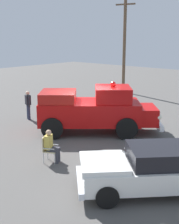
% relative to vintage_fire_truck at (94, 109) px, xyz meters
% --- Properties ---
extents(ground_plane, '(60.00, 60.00, 0.00)m').
position_rel_vintage_fire_truck_xyz_m(ground_plane, '(0.29, 0.32, -1.20)').
color(ground_plane, '#514F4C').
extents(vintage_fire_truck, '(5.92, 5.54, 2.59)m').
position_rel_vintage_fire_truck_xyz_m(vintage_fire_truck, '(0.00, 0.00, 0.00)').
color(vintage_fire_truck, black).
rests_on(vintage_fire_truck, ground).
extents(classic_hot_rod, '(4.36, 4.42, 1.46)m').
position_rel_vintage_fire_truck_xyz_m(classic_hot_rod, '(-5.12, 3.42, -0.45)').
color(classic_hot_rod, black).
rests_on(classic_hot_rod, ground).
extents(lawn_chair_near_truck, '(0.67, 0.67, 1.02)m').
position_rel_vintage_fire_truck_xyz_m(lawn_chair_near_truck, '(-1.03, 3.97, -0.61)').
color(lawn_chair_near_truck, '#B7BABF').
rests_on(lawn_chair_near_truck, ground).
extents(lawn_chair_spare, '(0.69, 0.69, 1.02)m').
position_rel_vintage_fire_truck_xyz_m(lawn_chair_spare, '(-3.76, 2.20, -0.61)').
color(lawn_chair_spare, '#B7BABF').
rests_on(lawn_chair_spare, ground).
extents(spectator_seated, '(0.64, 0.58, 1.29)m').
position_rel_vintage_fire_truck_xyz_m(spectator_seated, '(-1.14, 3.90, -0.50)').
color(spectator_seated, '#383842').
rests_on(spectator_seated, ground).
extents(spectator_standing, '(0.63, 0.41, 1.68)m').
position_rel_vintage_fire_truck_xyz_m(spectator_standing, '(4.46, 0.66, -0.23)').
color(spectator_standing, '#2D334C').
rests_on(spectator_standing, ground).
extents(utility_pole, '(1.70, 0.41, 7.80)m').
position_rel_vintage_fire_truck_xyz_m(utility_pole, '(5.36, -10.19, 2.85)').
color(utility_pole, brown).
rests_on(utility_pole, ground).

